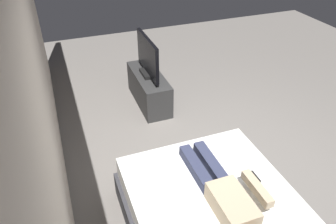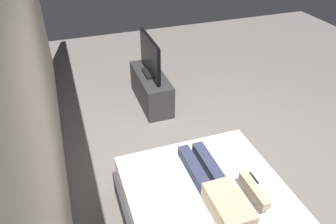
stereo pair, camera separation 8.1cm
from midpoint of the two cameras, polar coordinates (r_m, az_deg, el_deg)
name	(u,v)px [view 1 (the left image)]	position (r m, az deg, el deg)	size (l,w,h in m)	color
ground_plane	(225,171)	(4.06, 9.50, -10.19)	(10.00, 10.00, 0.00)	slate
back_wall	(36,81)	(3.18, -22.85, 5.02)	(6.40, 0.10, 2.80)	beige
person	(226,194)	(2.96, 9.35, -14.14)	(1.26, 0.46, 0.18)	tan
remote	(255,177)	(3.27, 14.31, -10.99)	(0.15, 0.04, 0.02)	black
tv_stand	(149,89)	(5.10, -3.83, 4.09)	(1.10, 0.40, 0.50)	#2D2D2D
tv	(148,57)	(4.86, -4.07, 9.55)	(0.88, 0.20, 0.59)	black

